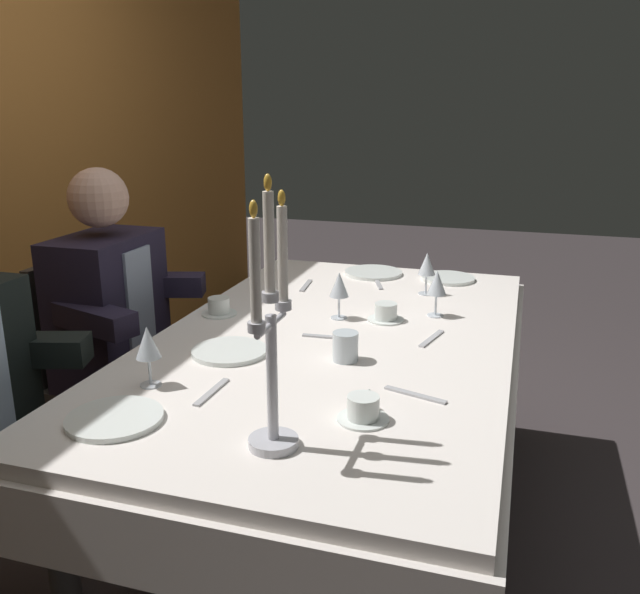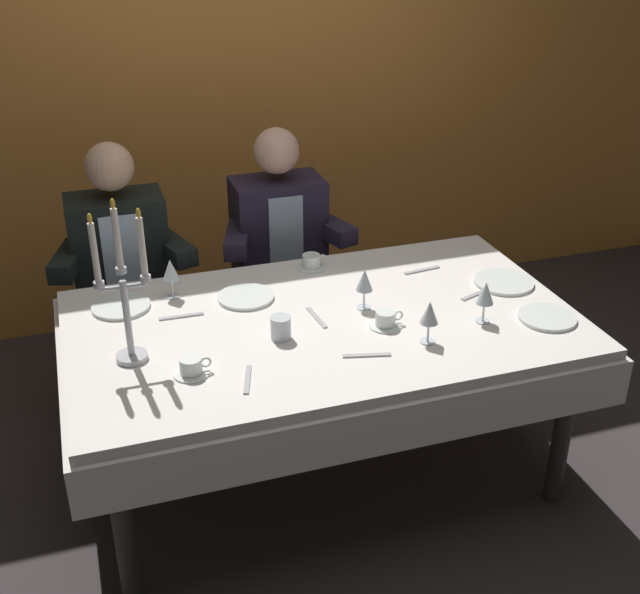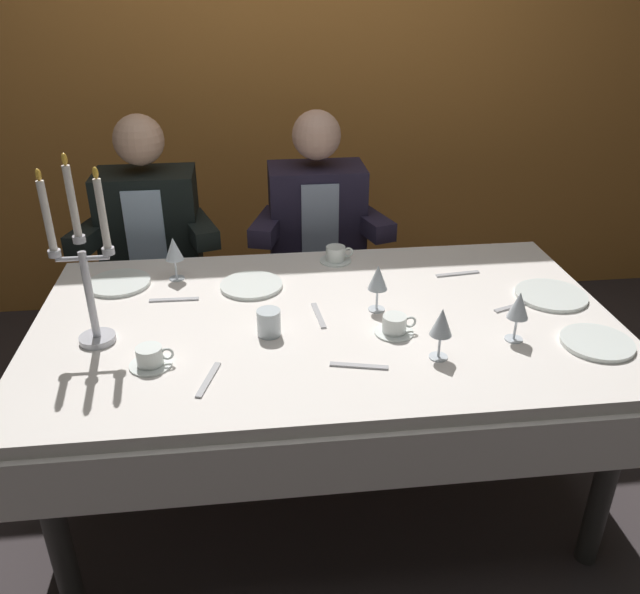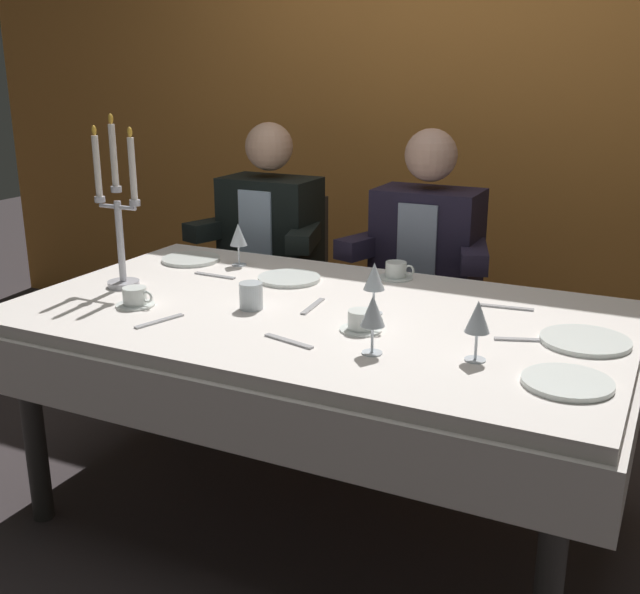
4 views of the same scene
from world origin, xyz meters
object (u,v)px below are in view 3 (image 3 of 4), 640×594
(coffee_cup_0, at_px, (395,326))
(coffee_cup_1, at_px, (336,255))
(wine_glass_1, at_px, (378,278))
(seated_diner_0, at_px, (151,230))
(wine_glass_2, at_px, (442,323))
(candelabra, at_px, (85,271))
(seated_diner_1, at_px, (317,223))
(dinner_plate_2, at_px, (551,295))
(dinner_plate_3, at_px, (597,343))
(dinner_plate_0, at_px, (119,283))
(dinner_plate_1, at_px, (251,285))
(dining_table, at_px, (325,348))
(coffee_cup_2, at_px, (150,358))
(wine_glass_0, at_px, (519,307))
(water_tumbler_0, at_px, (269,323))
(wine_glass_3, at_px, (174,250))

(coffee_cup_0, height_order, coffee_cup_1, same)
(wine_glass_1, height_order, seated_diner_0, seated_diner_0)
(wine_glass_2, bearing_deg, coffee_cup_0, 122.22)
(candelabra, distance_m, seated_diner_1, 1.26)
(dinner_plate_2, height_order, seated_diner_1, seated_diner_1)
(dinner_plate_3, xyz_separation_m, wine_glass_2, (-0.50, -0.01, 0.11))
(dinner_plate_0, bearing_deg, candelabra, -90.04)
(coffee_cup_0, height_order, seated_diner_0, seated_diner_0)
(coffee_cup_0, distance_m, coffee_cup_1, 0.58)
(dinner_plate_1, bearing_deg, candelabra, -145.95)
(dining_table, xyz_separation_m, seated_diner_1, (0.07, 0.89, 0.11))
(dinner_plate_1, relative_size, coffee_cup_2, 1.70)
(coffee_cup_0, bearing_deg, wine_glass_0, -12.88)
(seated_diner_1, bearing_deg, coffee_cup_1, -86.38)
(wine_glass_0, relative_size, seated_diner_1, 0.13)
(wine_glass_0, bearing_deg, wine_glass_2, -164.34)
(coffee_cup_2, relative_size, seated_diner_1, 0.11)
(seated_diner_1, bearing_deg, dinner_plate_0, -144.72)
(coffee_cup_0, height_order, seated_diner_1, seated_diner_1)
(coffee_cup_2, bearing_deg, dining_table, 22.74)
(wine_glass_1, xyz_separation_m, wine_glass_2, (0.12, -0.31, 0.00))
(candelabra, relative_size, seated_diner_1, 0.47)
(water_tumbler_0, bearing_deg, dinner_plate_1, 98.15)
(wine_glass_2, height_order, seated_diner_1, seated_diner_1)
(dinner_plate_0, relative_size, wine_glass_0, 1.38)
(coffee_cup_0, relative_size, seated_diner_1, 0.11)
(wine_glass_3, bearing_deg, candelabra, -115.83)
(wine_glass_1, bearing_deg, wine_glass_2, -68.44)
(dinner_plate_2, bearing_deg, seated_diner_0, 150.57)
(wine_glass_1, bearing_deg, dinner_plate_2, 1.89)
(dinner_plate_3, height_order, coffee_cup_1, coffee_cup_1)
(dinner_plate_2, bearing_deg, dinner_plate_1, 169.12)
(dining_table, xyz_separation_m, water_tumbler_0, (-0.19, -0.09, 0.16))
(dining_table, height_order, wine_glass_2, wine_glass_2)
(dinner_plate_2, distance_m, water_tumbler_0, 1.00)
(wine_glass_2, height_order, coffee_cup_1, wine_glass_2)
(dinner_plate_2, bearing_deg, dinner_plate_3, -89.74)
(wine_glass_2, relative_size, seated_diner_0, 0.13)
(wine_glass_0, bearing_deg, water_tumbler_0, 171.01)
(wine_glass_1, distance_m, seated_diner_1, 0.87)
(candelabra, relative_size, dinner_plate_0, 2.60)
(candelabra, xyz_separation_m, coffee_cup_2, (0.18, -0.16, -0.21))
(candelabra, bearing_deg, wine_glass_2, -11.70)
(wine_glass_1, height_order, water_tumbler_0, wine_glass_1)
(dinner_plate_2, xyz_separation_m, seated_diner_0, (-1.47, 0.83, -0.01))
(dining_table, relative_size, coffee_cup_0, 14.70)
(seated_diner_0, bearing_deg, coffee_cup_0, -49.15)
(dinner_plate_2, relative_size, seated_diner_1, 0.20)
(dinner_plate_3, height_order, water_tumbler_0, water_tumbler_0)
(dining_table, bearing_deg, candelabra, -174.54)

